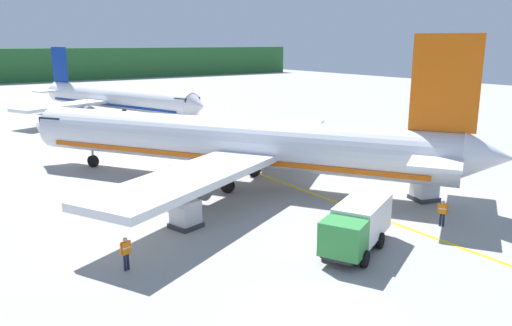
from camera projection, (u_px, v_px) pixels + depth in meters
The scene contains 9 objects.
ground at pixel (49, 141), 59.74m from camera, with size 240.00×320.00×0.20m, color #999993.
airliner_foreground at pixel (231, 143), 41.02m from camera, with size 31.43×36.96×11.90m.
airliner_mid_apron at pixel (115, 98), 77.38m from camera, with size 30.03×35.88×10.52m.
service_truck_baggage at pixel (357, 224), 28.09m from camera, with size 6.63×4.77×2.60m.
cargo_container_near at pixel (185, 214), 31.58m from camera, with size 2.07×2.07×1.90m.
cargo_container_mid at pixel (425, 188), 37.11m from camera, with size 2.12×2.12×1.93m.
crew_marshaller at pixel (126, 251), 25.61m from camera, with size 0.62×0.33×1.78m.
crew_loader_left at pixel (443, 211), 31.79m from camera, with size 0.41×0.57×1.69m.
apron_guide_line at pixel (300, 189), 40.15m from camera, with size 0.30×60.00×0.01m, color yellow.
Camera 1 is at (-13.23, -14.19, 11.35)m, focal length 35.58 mm.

